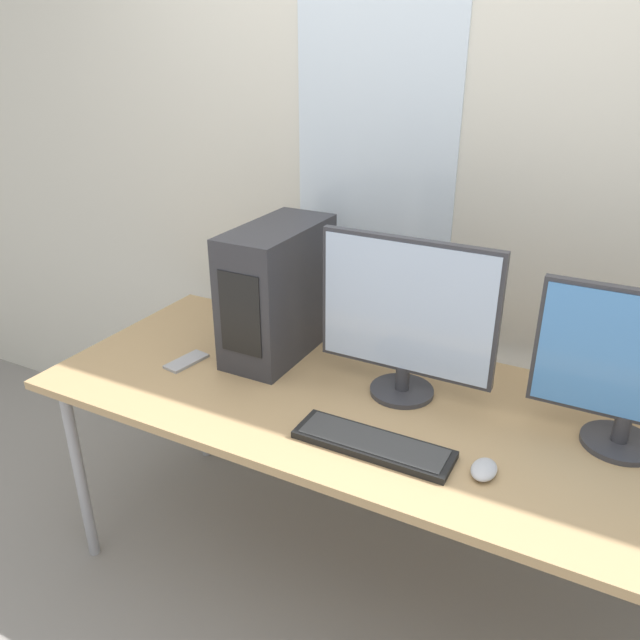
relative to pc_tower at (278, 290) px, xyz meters
The scene contains 8 objects.
wall_back 0.69m from the pc_tower, 42.15° to the left, with size 8.00×0.07×2.70m.
desk 0.55m from the pc_tower, 20.02° to the right, with size 2.14×0.86×0.78m.
pc_tower is the anchor object (origin of this frame).
monitor_main 0.51m from the pc_tower, ahead, with size 0.55×0.20×0.51m.
monitor_right_near 1.13m from the pc_tower, ahead, with size 0.52×0.20×0.46m.
keyboard 0.70m from the pc_tower, 35.91° to the right, with size 0.45×0.13×0.02m.
mouse 0.93m from the pc_tower, 23.34° to the right, with size 0.07×0.10×0.03m.
cell_phone 0.40m from the pc_tower, 134.78° to the right, with size 0.09×0.16×0.01m.
Camera 1 is at (0.63, -1.12, 1.81)m, focal length 35.00 mm.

